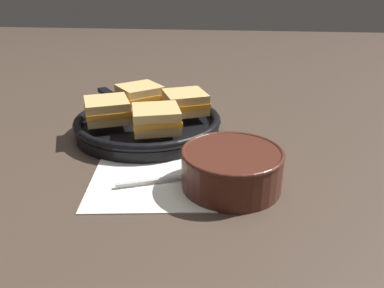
{
  "coord_description": "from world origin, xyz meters",
  "views": [
    {
      "loc": [
        0.08,
        -0.61,
        0.32
      ],
      "look_at": [
        0.01,
        0.04,
        0.04
      ],
      "focal_mm": 35.0,
      "sensor_mm": 36.0,
      "label": 1
    }
  ],
  "objects_px": {
    "sandwich_far_right": "(140,95)",
    "soup_bowl": "(232,166)",
    "sandwich_near_right": "(156,119)",
    "sandwich_far_left": "(185,102)",
    "sandwich_near_left": "(107,110)",
    "spoon": "(181,177)",
    "skillet": "(148,124)"
  },
  "relations": [
    {
      "from": "sandwich_far_right",
      "to": "soup_bowl",
      "type": "bearing_deg",
      "value": -52.52
    },
    {
      "from": "sandwich_near_right",
      "to": "sandwich_far_left",
      "type": "height_order",
      "value": "same"
    },
    {
      "from": "sandwich_near_left",
      "to": "sandwich_far_left",
      "type": "xyz_separation_m",
      "value": [
        0.16,
        0.07,
        0.0
      ]
    },
    {
      "from": "sandwich_near_right",
      "to": "sandwich_far_left",
      "type": "bearing_deg",
      "value": 69.71
    },
    {
      "from": "soup_bowl",
      "to": "sandwich_near_left",
      "type": "height_order",
      "value": "sandwich_near_left"
    },
    {
      "from": "soup_bowl",
      "to": "spoon",
      "type": "xyz_separation_m",
      "value": [
        -0.09,
        0.01,
        -0.03
      ]
    },
    {
      "from": "soup_bowl",
      "to": "sandwich_near_right",
      "type": "relative_size",
      "value": 1.46
    },
    {
      "from": "soup_bowl",
      "to": "skillet",
      "type": "distance_m",
      "value": 0.29
    },
    {
      "from": "spoon",
      "to": "skillet",
      "type": "xyz_separation_m",
      "value": [
        -0.11,
        0.21,
        0.01
      ]
    },
    {
      "from": "skillet",
      "to": "sandwich_far_left",
      "type": "xyz_separation_m",
      "value": [
        0.08,
        0.03,
        0.04
      ]
    },
    {
      "from": "sandwich_near_right",
      "to": "sandwich_far_right",
      "type": "relative_size",
      "value": 0.89
    },
    {
      "from": "sandwich_near_left",
      "to": "sandwich_near_right",
      "type": "height_order",
      "value": "same"
    },
    {
      "from": "sandwich_near_left",
      "to": "sandwich_near_right",
      "type": "xyz_separation_m",
      "value": [
        0.12,
        -0.04,
        0.0
      ]
    },
    {
      "from": "soup_bowl",
      "to": "skillet",
      "type": "height_order",
      "value": "soup_bowl"
    },
    {
      "from": "skillet",
      "to": "sandwich_near_left",
      "type": "relative_size",
      "value": 3.3
    },
    {
      "from": "sandwich_near_left",
      "to": "sandwich_far_left",
      "type": "distance_m",
      "value": 0.18
    },
    {
      "from": "sandwich_near_right",
      "to": "skillet",
      "type": "bearing_deg",
      "value": 115.05
    },
    {
      "from": "spoon",
      "to": "sandwich_far_left",
      "type": "height_order",
      "value": "sandwich_far_left"
    },
    {
      "from": "soup_bowl",
      "to": "skillet",
      "type": "bearing_deg",
      "value": 131.29
    },
    {
      "from": "soup_bowl",
      "to": "sandwich_far_right",
      "type": "distance_m",
      "value": 0.38
    },
    {
      "from": "soup_bowl",
      "to": "sandwich_near_left",
      "type": "relative_size",
      "value": 1.38
    },
    {
      "from": "skillet",
      "to": "sandwich_near_right",
      "type": "xyz_separation_m",
      "value": [
        0.04,
        -0.08,
        0.04
      ]
    },
    {
      "from": "spoon",
      "to": "sandwich_far_right",
      "type": "bearing_deg",
      "value": 94.4
    },
    {
      "from": "soup_bowl",
      "to": "sandwich_far_left",
      "type": "relative_size",
      "value": 1.38
    },
    {
      "from": "sandwich_far_left",
      "to": "sandwich_near_right",
      "type": "bearing_deg",
      "value": -110.29
    },
    {
      "from": "soup_bowl",
      "to": "sandwich_far_left",
      "type": "distance_m",
      "value": 0.28
    },
    {
      "from": "spoon",
      "to": "sandwich_far_right",
      "type": "relative_size",
      "value": 1.18
    },
    {
      "from": "spoon",
      "to": "sandwich_near_left",
      "type": "relative_size",
      "value": 1.26
    },
    {
      "from": "soup_bowl",
      "to": "sandwich_far_right",
      "type": "relative_size",
      "value": 1.29
    },
    {
      "from": "sandwich_far_right",
      "to": "skillet",
      "type": "bearing_deg",
      "value": -65.65
    },
    {
      "from": "sandwich_far_right",
      "to": "spoon",
      "type": "bearing_deg",
      "value": -63.97
    },
    {
      "from": "skillet",
      "to": "sandwich_near_right",
      "type": "relative_size",
      "value": 3.49
    }
  ]
}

